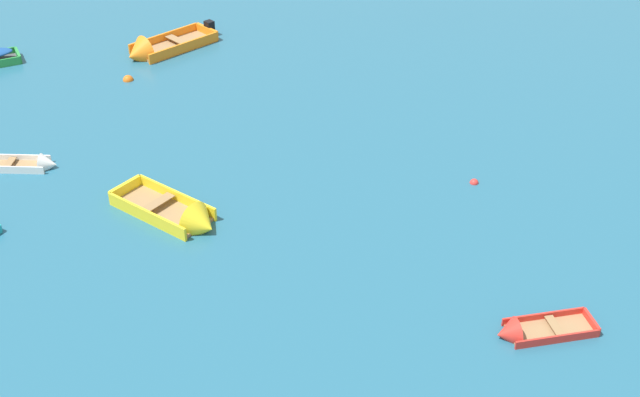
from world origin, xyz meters
TOP-DOWN VIEW (x-y plane):
  - rowboat_red_center at (6.87, 17.21)m, footprint 3.02×1.98m
  - rowboat_white_near_left at (-10.95, 22.99)m, footprint 3.18×1.28m
  - rowboat_yellow_back_row_right at (-4.19, 20.63)m, footprint 4.40×3.11m
  - rowboat_orange_midfield_right at (-10.18, 33.75)m, footprint 3.97×4.74m
  - mooring_buoy_far_field at (-10.31, 30.80)m, footprint 0.47×0.47m
  - mooring_buoy_trailing at (5.24, 25.03)m, footprint 0.32×0.32m

SIDE VIEW (x-z plane):
  - mooring_buoy_far_field at x=-10.31m, z-range -0.24..0.24m
  - mooring_buoy_trailing at x=5.24m, z-range -0.16..0.16m
  - rowboat_red_center at x=6.87m, z-range -0.33..0.58m
  - rowboat_white_near_left at x=-10.95m, z-range -0.27..0.55m
  - rowboat_yellow_back_row_right at x=-4.19m, z-range -0.47..0.91m
  - rowboat_orange_midfield_right at x=-10.18m, z-range -0.56..1.02m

